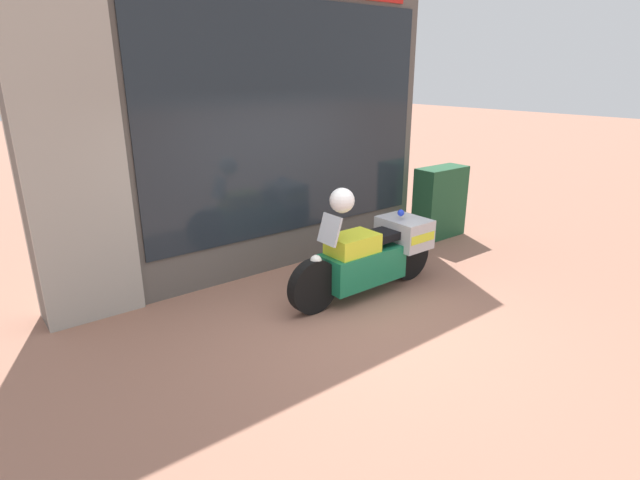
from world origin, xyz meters
TOP-DOWN VIEW (x-y plane):
  - ground_plane at (0.00, 0.00)m, footprint 60.00×60.00m
  - shop_building at (-0.44, 2.00)m, footprint 5.72×0.55m
  - window_display at (0.45, 2.03)m, footprint 4.22×0.30m
  - paramedic_motorcycle at (0.70, 0.39)m, footprint 2.31×0.67m
  - utility_cabinet at (3.19, 1.35)m, footprint 0.93×0.43m
  - white_helmet at (0.16, 0.38)m, footprint 0.30×0.30m

SIDE VIEW (x-z plane):
  - ground_plane at x=0.00m, z-range 0.00..0.00m
  - window_display at x=0.45m, z-range -0.45..1.33m
  - paramedic_motorcycle at x=0.70m, z-range -0.06..1.09m
  - utility_cabinet at x=3.19m, z-range 0.00..1.20m
  - white_helmet at x=0.16m, z-range 1.16..1.45m
  - shop_building at x=-0.44m, z-range 0.01..4.07m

